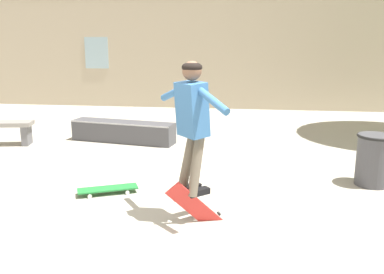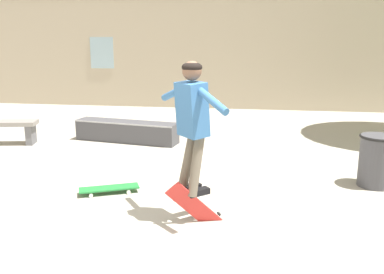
{
  "view_description": "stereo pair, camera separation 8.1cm",
  "coord_description": "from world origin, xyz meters",
  "px_view_note": "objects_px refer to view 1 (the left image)",
  "views": [
    {
      "loc": [
        0.92,
        -4.28,
        2.05
      ],
      "look_at": [
        0.32,
        0.25,
        0.97
      ],
      "focal_mm": 40.0,
      "sensor_mm": 36.0,
      "label": 1
    },
    {
      "loc": [
        1.0,
        -4.27,
        2.05
      ],
      "look_at": [
        0.32,
        0.25,
        0.97
      ],
      "focal_mm": 40.0,
      "sensor_mm": 36.0,
      "label": 2
    }
  ],
  "objects_px": {
    "skateboard_flipping": "(197,209)",
    "skateboard_resting": "(108,189)",
    "skate_ledge": "(123,132)",
    "trash_bin": "(374,159)",
    "skater": "(192,116)"
  },
  "relations": [
    {
      "from": "trash_bin",
      "to": "skateboard_flipping",
      "type": "relative_size",
      "value": 1.01
    },
    {
      "from": "skate_ledge",
      "to": "skateboard_resting",
      "type": "distance_m",
      "value": 2.91
    },
    {
      "from": "skateboard_resting",
      "to": "trash_bin",
      "type": "bearing_deg",
      "value": 168.95
    },
    {
      "from": "skater",
      "to": "skateboard_flipping",
      "type": "height_order",
      "value": "skater"
    },
    {
      "from": "trash_bin",
      "to": "skateboard_flipping",
      "type": "xyz_separation_m",
      "value": [
        -2.3,
        -1.57,
        -0.22
      ]
    },
    {
      "from": "trash_bin",
      "to": "skateboard_flipping",
      "type": "height_order",
      "value": "trash_bin"
    },
    {
      "from": "skate_ledge",
      "to": "skateboard_flipping",
      "type": "distance_m",
      "value": 4.05
    },
    {
      "from": "skateboard_flipping",
      "to": "skate_ledge",
      "type": "bearing_deg",
      "value": 91.29
    },
    {
      "from": "skateboard_flipping",
      "to": "trash_bin",
      "type": "bearing_deg",
      "value": 7.47
    },
    {
      "from": "skate_ledge",
      "to": "skateboard_flipping",
      "type": "relative_size",
      "value": 2.96
    },
    {
      "from": "skateboard_flipping",
      "to": "skateboard_resting",
      "type": "bearing_deg",
      "value": 123.38
    },
    {
      "from": "skate_ledge",
      "to": "skateboard_resting",
      "type": "xyz_separation_m",
      "value": [
        0.63,
        -2.84,
        -0.14
      ]
    },
    {
      "from": "trash_bin",
      "to": "skateboard_resting",
      "type": "bearing_deg",
      "value": -166.88
    },
    {
      "from": "trash_bin",
      "to": "skateboard_resting",
      "type": "xyz_separation_m",
      "value": [
        -3.59,
        -0.84,
        -0.31
      ]
    },
    {
      "from": "skate_ledge",
      "to": "skateboard_flipping",
      "type": "bearing_deg",
      "value": -51.77
    }
  ]
}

